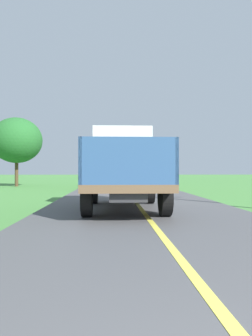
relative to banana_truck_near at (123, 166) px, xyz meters
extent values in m
cube|color=#2D2D30|center=(0.00, -0.87, -0.79)|extent=(0.90, 5.51, 0.24)
cube|color=brown|center=(0.00, -0.87, -0.59)|extent=(2.30, 5.80, 0.20)
cube|color=silver|center=(0.00, 1.08, 0.46)|extent=(2.10, 1.90, 1.90)
cube|color=black|center=(0.00, 2.04, 0.80)|extent=(1.78, 0.02, 0.76)
cube|color=#2D517F|center=(-1.11, -1.84, 0.06)|extent=(0.08, 3.85, 1.10)
cube|color=#2D517F|center=(1.11, -1.84, 0.06)|extent=(0.08, 3.85, 1.10)
cube|color=#2D517F|center=(0.00, -3.73, 0.06)|extent=(2.30, 0.08, 1.10)
cube|color=#2D517F|center=(0.00, 0.04, 0.06)|extent=(2.30, 0.08, 1.10)
cylinder|color=black|center=(-1.05, 0.93, -0.89)|extent=(0.28, 1.00, 1.00)
cylinder|color=black|center=(1.05, 0.93, -0.89)|extent=(0.28, 1.00, 1.00)
cylinder|color=black|center=(-1.05, -2.46, -0.89)|extent=(0.28, 1.00, 1.00)
cylinder|color=black|center=(1.05, -2.46, -0.89)|extent=(0.28, 1.00, 1.00)
ellipsoid|color=#B2CB24|center=(0.86, -1.69, -0.32)|extent=(0.58, 0.67, 0.45)
ellipsoid|color=#9EBA1E|center=(0.07, -0.40, -0.29)|extent=(0.47, 0.53, 0.50)
ellipsoid|color=gold|center=(-0.68, -2.41, -0.27)|extent=(0.47, 0.58, 0.48)
ellipsoid|color=#A1D021|center=(-0.80, -3.04, -0.28)|extent=(0.43, 0.49, 0.40)
ellipsoid|color=gold|center=(0.86, -1.94, 0.02)|extent=(0.42, 0.51, 0.48)
ellipsoid|color=#B0CC21|center=(-0.23, -0.27, -0.31)|extent=(0.47, 0.55, 0.43)
ellipsoid|color=#A4D020|center=(-0.88, -1.53, 0.30)|extent=(0.59, 0.73, 0.37)
ellipsoid|color=gold|center=(-0.69, -0.75, -0.34)|extent=(0.41, 0.53, 0.50)
ellipsoid|color=#B0CC26|center=(0.28, -3.07, 0.32)|extent=(0.46, 0.55, 0.50)
ellipsoid|color=#B4C831|center=(0.45, -1.10, -0.32)|extent=(0.58, 0.54, 0.37)
ellipsoid|color=#ABCA31|center=(-0.81, -0.99, 0.31)|extent=(0.43, 0.44, 0.43)
ellipsoid|color=#A9BC33|center=(0.73, -0.31, 0.32)|extent=(0.44, 0.45, 0.44)
cube|color=#2D2D30|center=(-0.08, 12.82, -0.79)|extent=(0.90, 5.51, 0.24)
cube|color=brown|center=(-0.08, 12.82, -0.59)|extent=(2.30, 5.80, 0.20)
cube|color=gold|center=(-0.08, 14.77, 0.46)|extent=(2.10, 1.90, 1.90)
cube|color=black|center=(-0.08, 15.72, 0.80)|extent=(1.78, 0.02, 0.76)
cube|color=brown|center=(-1.19, 11.84, 0.06)|extent=(0.08, 3.85, 1.10)
cube|color=brown|center=(1.03, 11.84, 0.06)|extent=(0.08, 3.85, 1.10)
cube|color=brown|center=(-0.08, 9.96, 0.06)|extent=(2.30, 0.08, 1.10)
cube|color=brown|center=(-0.08, 13.73, 0.06)|extent=(2.30, 0.08, 1.10)
cylinder|color=black|center=(-1.13, 14.61, -0.89)|extent=(0.28, 1.00, 1.00)
cylinder|color=black|center=(0.97, 14.61, -0.89)|extent=(0.28, 1.00, 1.00)
cylinder|color=black|center=(-1.13, 11.22, -0.89)|extent=(0.28, 1.00, 1.00)
cylinder|color=black|center=(0.97, 11.22, -0.89)|extent=(0.28, 1.00, 1.00)
ellipsoid|color=#A3C323|center=(0.76, 12.58, 0.37)|extent=(0.48, 0.46, 0.43)
ellipsoid|color=#B7CA26|center=(-0.58, 11.70, 0.37)|extent=(0.51, 0.61, 0.43)
ellipsoid|color=#A1CF26|center=(0.77, 13.31, -0.30)|extent=(0.57, 0.63, 0.37)
ellipsoid|color=gold|center=(-0.22, 12.98, -0.28)|extent=(0.46, 0.45, 0.46)
ellipsoid|color=#A1BA28|center=(0.23, 13.11, -0.27)|extent=(0.51, 0.49, 0.48)
ellipsoid|color=#A1C032|center=(-0.07, 10.26, 0.30)|extent=(0.45, 0.45, 0.41)
cylinder|color=#4C3823|center=(-8.15, 15.72, -0.40)|extent=(0.28, 0.28, 2.12)
ellipsoid|color=#236028|center=(-8.15, 15.72, 2.31)|extent=(4.14, 4.14, 3.72)
camera|label=1|loc=(-0.40, -11.10, -0.16)|focal=34.52mm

